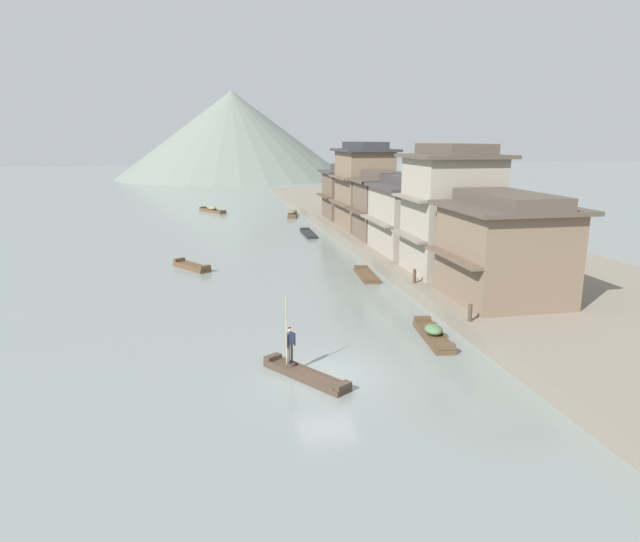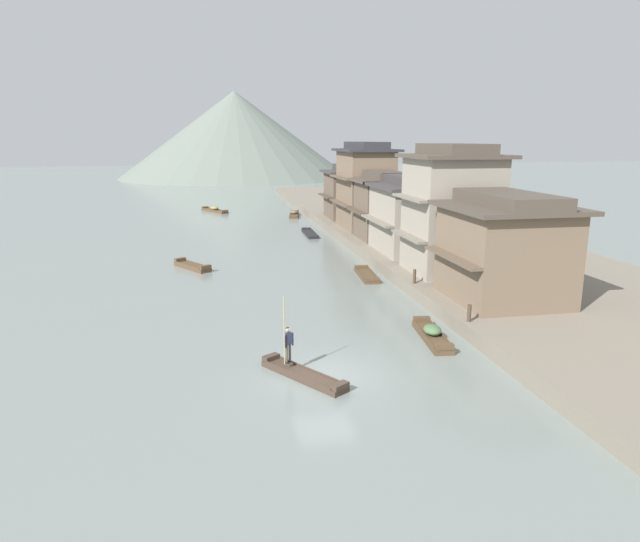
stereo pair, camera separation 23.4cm
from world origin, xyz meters
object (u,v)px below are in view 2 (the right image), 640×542
(mooring_post_dock_mid, at_px, (414,276))
(boat_midriver_upstream, at_px, (432,335))
(boat_moored_second, at_px, (367,275))
(house_waterfront_tall, at_px, (415,215))
(boat_midriver_drifting, at_px, (294,214))
(boat_moored_nearest, at_px, (192,266))
(boat_moored_far, at_px, (215,210))
(house_waterfront_narrow, at_px, (385,206))
(house_waterfront_far, at_px, (365,186))
(mooring_post_dock_near, at_px, (469,313))
(boatman_person, at_px, (288,340))
(house_waterfront_end, at_px, (352,192))
(boat_foreground_poled, at_px, (303,375))
(house_waterfront_nearest, at_px, (505,248))
(boat_moored_third, at_px, (310,234))
(house_waterfront_second, at_px, (451,210))

(mooring_post_dock_mid, bearing_deg, boat_midriver_upstream, -103.86)
(boat_moored_second, xyz_separation_m, house_waterfront_tall, (5.38, 4.77, 3.66))
(boat_midriver_drifting, bearing_deg, boat_moored_nearest, -113.28)
(boat_moored_far, xyz_separation_m, house_waterfront_narrow, (15.27, -29.22, 3.56))
(boat_midriver_upstream, distance_m, house_waterfront_narrow, 25.31)
(mooring_post_dock_mid, bearing_deg, boat_moored_second, 107.12)
(boat_midriver_upstream, bearing_deg, house_waterfront_far, 80.85)
(boat_midriver_upstream, height_order, mooring_post_dock_near, mooring_post_dock_near)
(boatman_person, relative_size, mooring_post_dock_near, 3.41)
(house_waterfront_end, bearing_deg, boat_foreground_poled, -106.78)
(boat_moored_far, distance_m, house_waterfront_end, 21.99)
(boat_moored_nearest, xyz_separation_m, house_waterfront_nearest, (17.89, -15.00, 3.62))
(house_waterfront_nearest, distance_m, house_waterfront_end, 35.25)
(mooring_post_dock_near, bearing_deg, boat_moored_nearest, 127.60)
(boat_foreground_poled, xyz_separation_m, boat_moored_second, (7.45, 16.78, -0.01))
(house_waterfront_narrow, distance_m, house_waterfront_end, 14.30)
(boat_midriver_drifting, bearing_deg, boat_midriver_upstream, -89.95)
(boat_moored_second, distance_m, house_waterfront_nearest, 11.74)
(boat_moored_third, bearing_deg, house_waterfront_second, -74.79)
(mooring_post_dock_near, bearing_deg, boat_moored_second, 97.09)
(house_waterfront_narrow, bearing_deg, mooring_post_dock_mid, -100.76)
(house_waterfront_tall, bearing_deg, boat_moored_nearest, 178.66)
(boatman_person, height_order, boat_moored_second, boatman_person)
(boatman_person, relative_size, house_waterfront_tall, 0.38)
(boat_moored_nearest, relative_size, boat_midriver_upstream, 0.86)
(house_waterfront_narrow, relative_size, mooring_post_dock_near, 6.88)
(boat_midriver_drifting, bearing_deg, house_waterfront_second, -81.44)
(boat_moored_nearest, xyz_separation_m, boat_midriver_drifting, (12.22, 28.40, 0.10))
(boat_moored_second, height_order, boat_midriver_upstream, boat_midriver_upstream)
(boat_moored_second, height_order, house_waterfront_nearest, house_waterfront_nearest)
(house_waterfront_second, bearing_deg, house_waterfront_far, 91.15)
(boatman_person, relative_size, mooring_post_dock_mid, 3.34)
(boat_midriver_drifting, xyz_separation_m, boat_midriver_upstream, (0.04, -46.97, -0.03))
(boat_moored_nearest, height_order, mooring_post_dock_near, mooring_post_dock_near)
(boat_foreground_poled, distance_m, boat_moored_third, 36.51)
(boat_midriver_upstream, distance_m, house_waterfront_nearest, 7.55)
(boat_midriver_upstream, bearing_deg, house_waterfront_tall, 72.58)
(boat_midriver_drifting, xyz_separation_m, house_waterfront_nearest, (5.67, -43.40, 3.51))
(boat_moored_second, distance_m, boat_moored_third, 19.14)
(boat_moored_nearest, distance_m, mooring_post_dock_mid, 17.76)
(boat_moored_second, bearing_deg, boat_midriver_upstream, -91.37)
(house_waterfront_second, height_order, house_waterfront_end, house_waterfront_second)
(boatman_person, height_order, mooring_post_dock_near, boatman_person)
(boat_midriver_drifting, bearing_deg, house_waterfront_narrow, -77.07)
(house_waterfront_nearest, bearing_deg, boat_moored_far, 107.46)
(mooring_post_dock_near, bearing_deg, house_waterfront_narrow, 82.68)
(house_waterfront_second, distance_m, house_waterfront_far, 20.56)
(house_waterfront_tall, relative_size, house_waterfront_end, 1.16)
(boat_midriver_upstream, relative_size, house_waterfront_narrow, 0.74)
(boat_moored_far, height_order, house_waterfront_nearest, house_waterfront_nearest)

